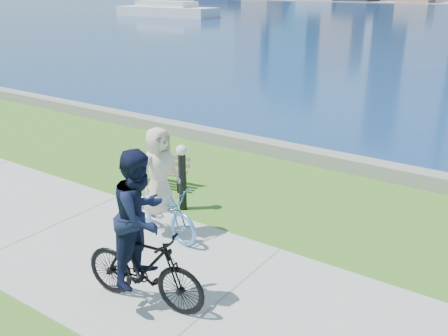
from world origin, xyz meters
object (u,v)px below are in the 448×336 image
at_px(bollard_lamp, 182,173).
at_px(cyclist_woman, 160,196).
at_px(park_bench, 160,167).
at_px(cyclist_man, 142,243).

bearing_deg(bollard_lamp, cyclist_woman, -70.56).
xyz_separation_m(park_bench, cyclist_man, (2.86, -3.54, 0.57)).
bearing_deg(cyclist_woman, bollard_lamp, 27.90).
xyz_separation_m(park_bench, cyclist_woman, (1.64, -1.80, 0.34)).
bearing_deg(cyclist_man, bollard_lamp, 20.59).
height_order(cyclist_woman, cyclist_man, cyclist_man).
xyz_separation_m(bollard_lamp, cyclist_man, (1.61, -2.83, 0.21)).
height_order(park_bench, bollard_lamp, bollard_lamp).
distance_m(park_bench, cyclist_woman, 2.46).
relative_size(bollard_lamp, cyclist_woman, 0.68).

